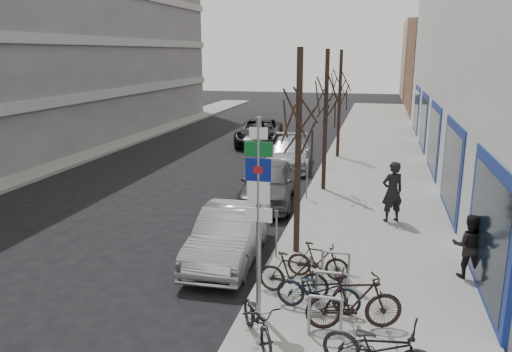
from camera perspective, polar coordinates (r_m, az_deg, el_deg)
The scene contains 25 objects.
ground at distance 11.42m, azimuth -11.89°, elevation -14.41°, with size 120.00×120.00×0.00m, color black.
sidewalk_east at distance 19.71m, azimuth 13.18°, elevation -2.00°, with size 5.00×70.00×0.15m, color slate.
sidewalk_west at distance 25.11m, azimuth -24.86°, elevation 0.48°, with size 3.00×70.00×0.15m, color slate.
brick_building_far at distance 49.72m, azimuth 24.12°, elevation 11.20°, with size 12.00×14.00×8.00m, color brown.
tan_building_far at distance 64.61m, azimuth 22.35°, elevation 12.18°, with size 13.00×12.00×9.00m, color #937A5B.
highway_sign_pole at distance 9.68m, azimuth 0.30°, elevation -3.54°, with size 0.55×0.10×4.20m.
bike_rack at distance 10.70m, azimuth 8.55°, elevation -12.30°, with size 0.66×2.26×0.83m.
tree_near at distance 12.70m, azimuth 4.96°, elevation 8.20°, with size 1.80×1.80×5.50m.
tree_mid at distance 19.13m, azimuth 8.07°, elevation 10.04°, with size 1.80×1.80×5.50m.
tree_far at distance 25.59m, azimuth 9.63°, elevation 10.94°, with size 1.80×1.80×5.50m.
meter_front at distance 13.01m, azimuth 2.34°, elevation -6.06°, with size 0.10×0.08×1.27m.
meter_mid at distance 18.20m, azimuth 5.83°, elevation -0.27°, with size 0.10×0.08×1.27m.
meter_back at distance 23.53m, azimuth 7.74°, elevation 2.93°, with size 0.10×0.08×1.27m.
bike_near_left at distance 9.51m, azimuth 0.19°, elevation -15.75°, with size 0.50×1.65×1.01m, color black.
bike_near_right at distance 10.03m, azimuth 11.16°, elevation -13.87°, with size 0.57×1.90×1.16m, color black.
bike_mid_curb at distance 10.59m, azimuth 7.14°, elevation -12.37°, with size 0.54×1.77×1.08m, color black.
bike_mid_inner at distance 11.14m, azimuth 4.28°, elevation -11.15°, with size 0.49×1.65×1.00m, color black.
bike_far_curb at distance 8.85m, azimuth 13.96°, elevation -18.02°, with size 0.58×1.93×1.18m, color black.
bike_far_inner at distance 11.99m, azimuth 7.11°, elevation -9.55°, with size 0.45×1.50×0.91m, color black.
parked_car_front at distance 13.23m, azimuth -3.09°, elevation -6.70°, with size 1.49×4.27×1.41m, color #A8A8AD.
parked_car_mid at distance 18.09m, azimuth 1.41°, elevation -0.75°, with size 1.83×4.56×1.55m, color #4B4B50.
parked_car_back at distance 23.85m, azimuth 3.82°, elevation 2.63°, with size 1.95×4.80×1.39m, color #AAABB0.
lane_car at distance 29.88m, azimuth 0.40°, elevation 5.08°, with size 2.50×5.42×1.51m, color black.
pedestrian_near at distance 16.20m, azimuth 15.32°, elevation -1.74°, with size 0.71×0.47×1.94m, color black.
pedestrian_far at distance 12.88m, azimuth 23.14°, elevation -7.31°, with size 0.58×0.40×1.58m, color black.
Camera 1 is at (4.56, -8.98, 5.37)m, focal length 35.00 mm.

